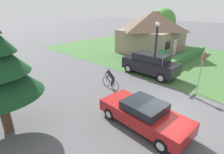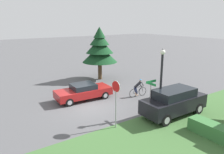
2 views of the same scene
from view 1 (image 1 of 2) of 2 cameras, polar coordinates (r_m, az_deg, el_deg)
The scene contains 11 objects.
ground_plane at distance 10.57m, azimuth 17.08°, elevation -11.37°, with size 140.00×140.00×0.00m, color #515154.
grass_verge_right at distance 21.85m, azimuth 21.72°, elevation 5.45°, with size 16.00×36.00×0.01m, color #3D6633.
cottage_house at distance 24.07m, azimuth 12.94°, elevation 14.38°, with size 8.11×7.27×5.17m.
hedge_row at distance 21.57m, azimuth 23.02°, elevation 6.15°, with size 9.96×0.90×0.80m, color #387038.
sedan_left_lane at distance 9.00m, azimuth 10.35°, elevation -11.78°, with size 2.13×4.74×1.35m.
cyclist at distance 12.73m, azimuth -0.48°, elevation -0.74°, with size 0.44×1.78×1.53m.
parked_suv_right at distance 15.61m, azimuth 12.28°, elevation 4.15°, with size 1.99×4.91×1.93m.
stop_sign at distance 12.92m, azimuth 27.28°, elevation 3.71°, with size 0.72×0.09×3.01m.
street_lamp at distance 14.29m, azimuth 14.11°, elevation 10.04°, with size 0.34×0.34×4.68m.
street_name_sign at distance 14.04m, azimuth 16.21°, elevation 5.26°, with size 0.90×0.90×2.60m.
deciduous_tree_right at distance 30.15m, azimuth 16.33°, elevation 17.00°, with size 3.88×3.88×5.51m.
Camera 1 is at (-8.20, -3.57, 5.64)m, focal length 28.00 mm.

